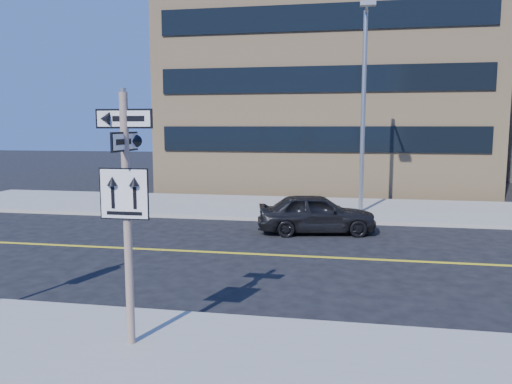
# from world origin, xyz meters

# --- Properties ---
(ground) EXTENTS (120.00, 120.00, 0.00)m
(ground) POSITION_xyz_m (0.00, 0.00, 0.00)
(ground) COLOR black
(ground) RESTS_ON ground
(sign_pole) EXTENTS (0.92, 0.92, 4.06)m
(sign_pole) POSITION_xyz_m (0.00, -2.51, 2.44)
(sign_pole) COLOR beige
(sign_pole) RESTS_ON near_sidewalk
(parked_car_a) EXTENTS (2.32, 4.24, 1.37)m
(parked_car_a) POSITION_xyz_m (2.40, 7.23, 0.68)
(parked_car_a) COLOR black
(parked_car_a) RESTS_ON ground
(streetlight_a) EXTENTS (0.55, 2.25, 8.00)m
(streetlight_a) POSITION_xyz_m (4.00, 10.76, 4.76)
(streetlight_a) COLOR gray
(streetlight_a) RESTS_ON far_sidewalk
(building_brick) EXTENTS (18.00, 18.00, 18.00)m
(building_brick) POSITION_xyz_m (2.00, 25.00, 9.00)
(building_brick) COLOR tan
(building_brick) RESTS_ON ground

